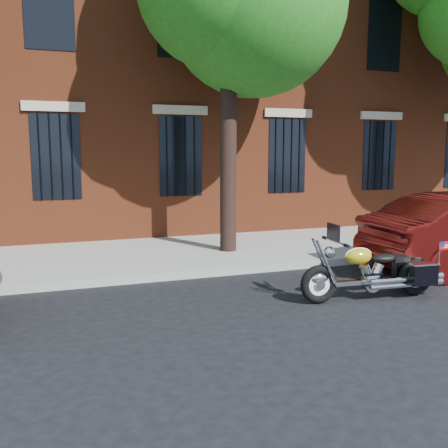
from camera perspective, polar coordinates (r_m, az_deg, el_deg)
name	(u,v)px	position (r m, az deg, el deg)	size (l,w,h in m)	color
ground	(260,294)	(8.34, 4.10, -7.94)	(120.00, 120.00, 0.00)	black
curb	(231,270)	(9.55, 0.77, -5.34)	(40.00, 0.16, 0.15)	gray
sidewalk	(202,252)	(11.29, -2.54, -3.21)	(40.00, 3.60, 0.15)	gray
building	(142,41)	(18.06, -9.40, 19.94)	(26.00, 10.08, 12.00)	maroon
motorcycle	(376,273)	(8.29, 16.98, -5.41)	(2.42, 0.78, 1.23)	black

